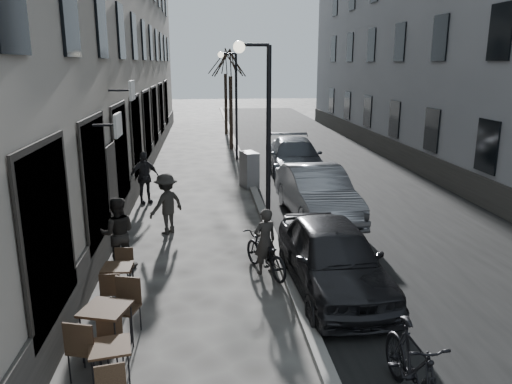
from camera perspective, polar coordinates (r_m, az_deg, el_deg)
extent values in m
cube|color=black|center=(23.10, 7.72, 2.97)|extent=(7.30, 60.00, 0.00)
cube|color=gray|center=(22.51, -1.35, 2.94)|extent=(0.25, 60.00, 0.12)
cylinder|color=black|center=(12.26, 1.43, 4.71)|extent=(0.12, 0.12, 5.00)
cylinder|color=black|center=(12.05, -0.21, 16.48)|extent=(0.70, 0.08, 0.08)
sphere|color=#FFF2CC|center=(12.02, -1.94, 16.24)|extent=(0.28, 0.28, 0.28)
cylinder|color=black|center=(24.12, -2.26, 9.58)|extent=(0.12, 0.12, 5.00)
cylinder|color=black|center=(24.02, -3.19, 15.52)|extent=(0.70, 0.08, 0.08)
sphere|color=#FFF2CC|center=(24.00, -4.05, 15.38)|extent=(0.28, 0.28, 0.28)
cylinder|color=black|center=(27.15, -2.88, 8.96)|extent=(0.20, 0.20, 3.90)
cylinder|color=black|center=(33.12, -3.46, 9.97)|extent=(0.20, 0.20, 3.90)
cube|color=black|center=(7.71, -16.39, -16.61)|extent=(0.67, 0.67, 0.04)
cylinder|color=black|center=(7.70, -18.07, -19.89)|extent=(0.02, 0.02, 0.67)
cylinder|color=black|center=(7.69, -14.27, -19.66)|extent=(0.02, 0.02, 0.67)
cylinder|color=black|center=(8.10, -18.01, -17.99)|extent=(0.02, 0.02, 0.67)
cylinder|color=black|center=(8.09, -14.43, -17.76)|extent=(0.02, 0.02, 0.67)
cube|color=black|center=(8.46, -16.82, -12.64)|extent=(0.86, 0.86, 0.04)
cylinder|color=black|center=(8.57, -19.30, -15.68)|extent=(0.03, 0.03, 0.80)
cylinder|color=black|center=(8.32, -15.72, -16.37)|extent=(0.03, 0.03, 0.80)
cylinder|color=black|center=(9.00, -17.42, -13.97)|extent=(0.03, 0.03, 0.80)
cylinder|color=black|center=(8.76, -14.00, -14.55)|extent=(0.03, 0.03, 0.80)
cube|color=black|center=(10.34, -15.57, -8.27)|extent=(0.59, 0.59, 0.04)
cylinder|color=black|center=(10.32, -17.03, -10.54)|extent=(0.02, 0.02, 0.66)
cylinder|color=black|center=(10.22, -14.38, -10.61)|extent=(0.02, 0.02, 0.66)
cylinder|color=black|center=(10.75, -16.44, -9.47)|extent=(0.02, 0.02, 0.66)
cylinder|color=black|center=(10.65, -13.90, -9.52)|extent=(0.02, 0.02, 0.66)
cube|color=slate|center=(18.86, -0.78, 2.57)|extent=(0.72, 1.00, 1.35)
imported|color=black|center=(11.22, 1.03, -7.06)|extent=(1.23, 1.86, 0.92)
imported|color=#282523|center=(11.12, 1.04, -5.66)|extent=(0.65, 0.54, 1.51)
imported|color=black|center=(11.78, -15.54, -4.58)|extent=(0.89, 0.74, 1.68)
imported|color=#282623|center=(13.91, -10.20, -1.32)|extent=(1.22, 1.21, 1.69)
imported|color=black|center=(17.08, -12.68, 1.63)|extent=(1.11, 0.82, 1.76)
imported|color=black|center=(10.42, 8.76, -7.35)|extent=(1.90, 4.40, 1.48)
imported|color=gray|center=(15.23, 6.95, -0.08)|extent=(1.92, 4.79, 1.55)
imported|color=#383B43|center=(20.95, 4.46, 3.96)|extent=(2.35, 5.28, 1.50)
imported|color=black|center=(7.52, 17.56, -18.59)|extent=(0.58, 1.92, 1.15)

